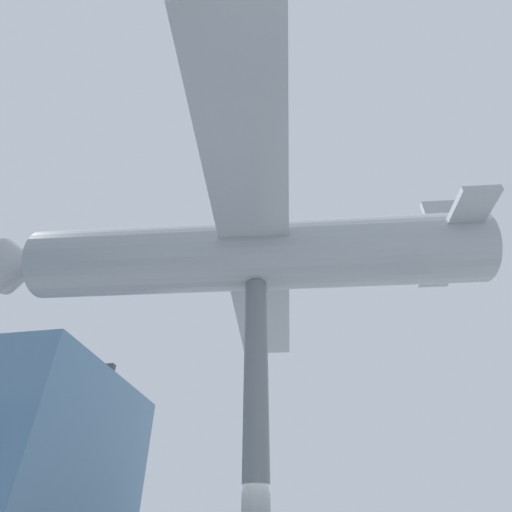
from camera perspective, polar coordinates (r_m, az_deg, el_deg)
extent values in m
cube|color=#383A3F|center=(27.84, -32.75, -14.28)|extent=(0.36, 13.76, 0.60)
cylinder|color=slate|center=(10.03, 0.00, -22.63)|extent=(0.61, 0.61, 7.55)
cylinder|color=#93999E|center=(12.15, 0.00, 0.00)|extent=(3.29, 13.58, 2.09)
cube|color=#93999E|center=(12.15, 0.00, 0.00)|extent=(14.35, 3.27, 0.18)
cube|color=#93999E|center=(13.30, 26.35, 1.59)|extent=(4.62, 1.40, 0.18)
cube|color=#93999E|center=(13.81, 25.37, 4.45)|extent=(0.28, 1.11, 1.65)
cone|color=#93999E|center=(14.52, -30.18, -1.19)|extent=(1.88, 1.34, 1.78)
sphere|color=black|center=(14.96, -32.65, -1.28)|extent=(0.44, 0.44, 0.44)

